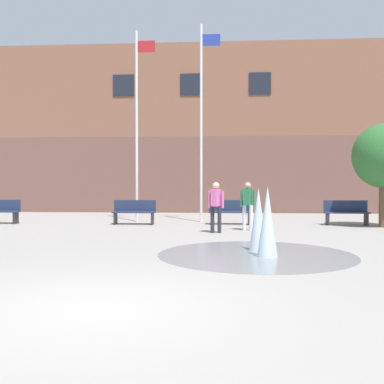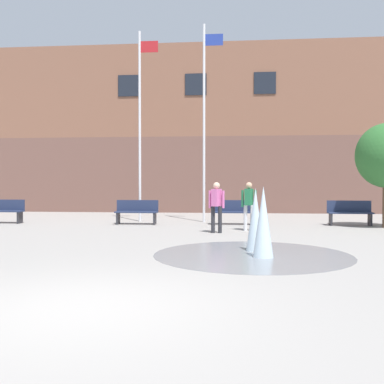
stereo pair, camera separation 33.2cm
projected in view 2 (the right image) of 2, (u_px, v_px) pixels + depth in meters
ground_plane at (81, 307)px, 5.74m from camera, size 100.00×100.00×0.00m
library_building at (200, 134)px, 25.99m from camera, size 36.00×6.05×8.75m
splash_fountain at (258, 228)px, 9.92m from camera, size 4.35×4.35×1.52m
park_bench_left_of_flagpoles at (3, 211)px, 17.39m from camera, size 1.60×0.44×0.91m
park_bench_center at (137, 212)px, 16.90m from camera, size 1.60×0.44×0.91m
park_bench_under_right_flagpole at (232, 212)px, 16.83m from camera, size 1.60×0.44×0.91m
park_bench_near_trashcan at (350, 212)px, 16.45m from camera, size 1.60×0.44×0.91m
adult_near_bench at (249, 202)px, 14.68m from camera, size 0.50×0.39×1.59m
adult_in_red at (217, 203)px, 14.03m from camera, size 0.50×0.39×1.59m
flagpole_left at (140, 121)px, 18.04m from camera, size 0.80×0.10×7.64m
flagpole_right at (205, 117)px, 17.80m from camera, size 0.80×0.10×7.84m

